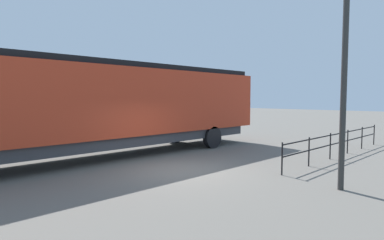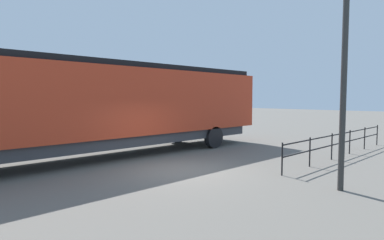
# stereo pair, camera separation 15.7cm
# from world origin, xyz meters

# --- Properties ---
(ground_plane) EXTENTS (120.00, 120.00, 0.00)m
(ground_plane) POSITION_xyz_m (0.00, 0.00, 0.00)
(ground_plane) COLOR #666059
(locomotive) EXTENTS (3.12, 17.20, 4.03)m
(locomotive) POSITION_xyz_m (-4.00, -0.27, 2.27)
(locomotive) COLOR red
(locomotive) RESTS_ON ground_plane
(lamp_post) EXTENTS (0.50, 0.50, 6.68)m
(lamp_post) POSITION_xyz_m (4.91, 1.56, 4.57)
(lamp_post) COLOR #2D2D2D
(lamp_post) RESTS_ON ground_plane
(platform_fence) EXTENTS (0.05, 9.87, 1.09)m
(platform_fence) POSITION_xyz_m (2.89, 6.82, 0.72)
(platform_fence) COLOR black
(platform_fence) RESTS_ON ground_plane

